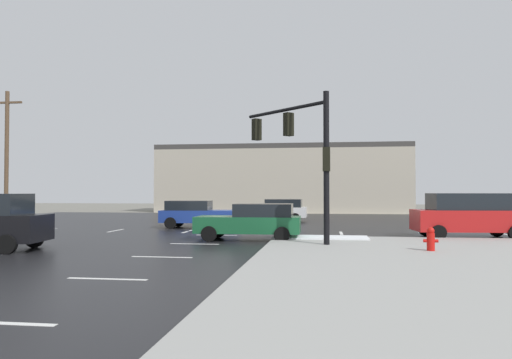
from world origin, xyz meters
TOP-DOWN VIEW (x-y plane):
  - ground_plane at (0.00, 0.00)m, footprint 120.00×120.00m
  - road_asphalt at (0.00, 0.00)m, footprint 44.00×44.00m
  - snow_strip_curbside at (5.00, -4.00)m, footprint 4.00×1.60m
  - lane_markings at (1.20, -1.38)m, footprint 36.15×36.15m
  - traffic_signal_mast at (4.30, -5.68)m, footprint 3.59×3.53m
  - fire_hydrant at (8.70, -8.06)m, footprint 0.48×0.26m
  - strip_building_background at (0.83, 26.69)m, footprint 25.68×8.00m
  - suv_red at (11.62, -1.92)m, footprint 4.95×2.47m
  - sedan_white at (1.86, 8.91)m, footprint 4.56×2.07m
  - sedan_green at (2.07, -4.17)m, footprint 4.56×2.07m
  - sedan_blue at (-2.13, 2.52)m, footprint 4.60×2.18m
  - utility_pole_far at (-17.03, 6.54)m, footprint 2.20×0.28m

SIDE VIEW (x-z plane):
  - ground_plane at x=0.00m, z-range 0.00..0.00m
  - road_asphalt at x=0.00m, z-range 0.00..0.02m
  - lane_markings at x=1.20m, z-range 0.02..0.03m
  - snow_strip_curbside at x=5.00m, z-range 0.14..0.20m
  - fire_hydrant at x=8.70m, z-range 0.14..0.93m
  - sedan_white at x=1.86m, z-range 0.06..1.64m
  - sedan_green at x=2.07m, z-range 0.06..1.64m
  - sedan_blue at x=-2.13m, z-range 0.06..1.64m
  - suv_red at x=11.62m, z-range 0.08..2.11m
  - strip_building_background at x=0.83m, z-range 0.00..6.91m
  - traffic_signal_mast at x=4.30m, z-range 1.11..6.89m
  - utility_pole_far at x=-17.03m, z-range 0.21..9.43m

